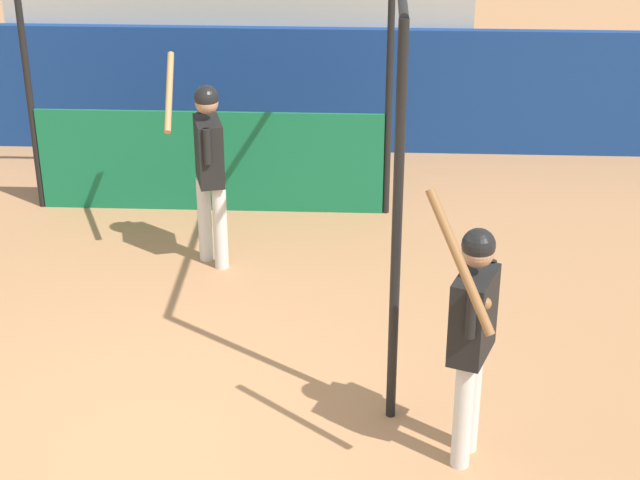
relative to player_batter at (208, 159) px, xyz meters
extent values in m
plane|color=#A8754C|center=(-0.08, -2.83, -1.05)|extent=(60.00, 60.00, 0.00)
cube|color=navy|center=(-0.08, 3.01, -0.31)|extent=(24.00, 0.12, 1.48)
cube|color=maroon|center=(-2.00, 3.47, 0.47)|extent=(0.45, 0.40, 0.10)
cube|color=maroon|center=(-1.45, 3.47, 0.47)|extent=(0.45, 0.40, 0.10)
cube|color=maroon|center=(-0.90, 3.47, 0.47)|extent=(0.45, 0.40, 0.10)
cube|color=maroon|center=(-0.35, 3.47, 0.47)|extent=(0.45, 0.40, 0.10)
cube|color=maroon|center=(0.20, 3.47, 0.47)|extent=(0.45, 0.40, 0.10)
cube|color=maroon|center=(0.75, 3.47, 0.47)|extent=(0.45, 0.40, 0.10)
cube|color=maroon|center=(1.30, 3.47, 0.47)|extent=(0.45, 0.40, 0.10)
cube|color=maroon|center=(1.85, 3.47, 0.47)|extent=(0.45, 0.40, 0.10)
cylinder|color=black|center=(1.64, -2.40, 0.43)|extent=(0.07, 0.07, 2.96)
cylinder|color=black|center=(-1.98, 1.23, 0.43)|extent=(0.07, 0.07, 2.96)
cylinder|color=black|center=(1.64, 1.23, 0.43)|extent=(0.07, 0.07, 2.96)
cube|color=#14663D|center=(-0.17, 1.21, -0.51)|extent=(3.55, 0.03, 1.08)
cylinder|color=silver|center=(0.09, -0.08, -0.64)|extent=(0.16, 0.16, 0.83)
cylinder|color=silver|center=(-0.07, 0.07, -0.64)|extent=(0.16, 0.16, 0.83)
cube|color=black|center=(0.01, -0.01, 0.08)|extent=(0.32, 0.47, 0.59)
sphere|color=#A37556|center=(0.01, -0.01, 0.54)|extent=(0.21, 0.21, 0.21)
sphere|color=black|center=(0.01, -0.01, 0.58)|extent=(0.22, 0.22, 0.22)
cylinder|color=black|center=(0.03, -0.23, 0.21)|extent=(0.09, 0.09, 0.32)
cylinder|color=black|center=(-0.09, 0.20, 0.21)|extent=(0.09, 0.09, 0.32)
cylinder|color=#AD7F4C|center=(-0.35, 0.16, 0.57)|extent=(0.13, 0.75, 0.55)
sphere|color=#AD7F4C|center=(0.01, 0.19, 0.32)|extent=(0.08, 0.08, 0.08)
cylinder|color=silver|center=(2.18, -2.78, -0.63)|extent=(0.17, 0.17, 0.84)
cylinder|color=silver|center=(2.11, -2.96, -0.63)|extent=(0.17, 0.17, 0.84)
cube|color=black|center=(2.14, -2.87, 0.08)|extent=(0.36, 0.49, 0.59)
sphere|color=#A37556|center=(2.14, -2.87, 0.54)|extent=(0.21, 0.21, 0.21)
sphere|color=black|center=(2.14, -2.87, 0.59)|extent=(0.22, 0.22, 0.22)
cylinder|color=black|center=(2.26, -2.67, 0.21)|extent=(0.09, 0.09, 0.33)
cylinder|color=black|center=(2.10, -3.10, 0.21)|extent=(0.09, 0.09, 0.33)
cylinder|color=brown|center=(2.00, -3.22, 0.64)|extent=(0.46, 0.46, 0.81)
sphere|color=brown|center=(2.19, -3.03, 0.26)|extent=(0.08, 0.08, 0.08)
camera|label=1|loc=(1.42, -8.95, 3.56)|focal=60.00mm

